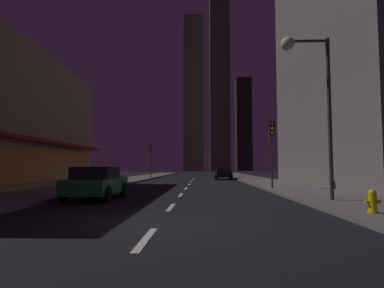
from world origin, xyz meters
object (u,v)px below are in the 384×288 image
Objects in this scene: traffic_light_near_right at (272,139)px; traffic_light_far_left at (151,154)px; fire_hydrant_far_left at (122,179)px; fire_hydrant_yellow_near at (373,202)px; car_parked_near at (97,183)px; street_lamp_right at (308,77)px; car_parked_far at (223,173)px.

traffic_light_near_right and traffic_light_far_left have the same top height.
fire_hydrant_yellow_near is at bearing -58.11° from fire_hydrant_far_left.
traffic_light_near_right is at bearing 34.19° from car_parked_near.
fire_hydrant_far_left is at bearing -91.71° from traffic_light_far_left.
fire_hydrant_far_left is at bearing 126.43° from street_lamp_right.
fire_hydrant_yellow_near is at bearing -28.27° from car_parked_near.
fire_hydrant_yellow_near is 0.16× the size of traffic_light_near_right.
traffic_light_near_right reaches higher than car_parked_far.
car_parked_near is 10.79m from fire_hydrant_yellow_near.
street_lamp_right is (8.98, -1.42, 4.33)m from car_parked_near.
fire_hydrant_far_left is 13.72m from traffic_light_far_left.
street_lamp_right reaches higher than car_parked_far.
fire_hydrant_yellow_near is 22.34m from fire_hydrant_far_left.
car_parked_far is 29.94m from fire_hydrant_yellow_near.
fire_hydrant_far_left is at bearing 146.04° from traffic_light_near_right.
fire_hydrant_far_left is at bearing -131.13° from car_parked_far.
traffic_light_near_right is (-0.40, 11.29, 2.74)m from fire_hydrant_yellow_near.
car_parked_far is (7.20, 24.74, 0.00)m from car_parked_near.
fire_hydrant_far_left is 14.01m from traffic_light_near_right.
traffic_light_near_right is at bearing 92.03° from fire_hydrant_yellow_near.
traffic_light_far_left is (-9.10, 2.56, 2.45)m from car_parked_far.
car_parked_near reaches higher than fire_hydrant_yellow_near.
traffic_light_far_left is at bearing 88.29° from fire_hydrant_far_left.
traffic_light_near_right is at bearing -84.15° from car_parked_far.
traffic_light_near_right reaches higher than fire_hydrant_yellow_near.
car_parked_near is at bearing -145.81° from traffic_light_near_right.
car_parked_far is at bearing 73.77° from car_parked_near.
car_parked_far reaches higher than fire_hydrant_far_left.
fire_hydrant_far_left is 0.10× the size of street_lamp_right.
street_lamp_right is at bearing -53.57° from fire_hydrant_far_left.
fire_hydrant_yellow_near is at bearing -70.62° from traffic_light_far_left.
car_parked_far is at bearing 94.41° from fire_hydrant_yellow_near.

